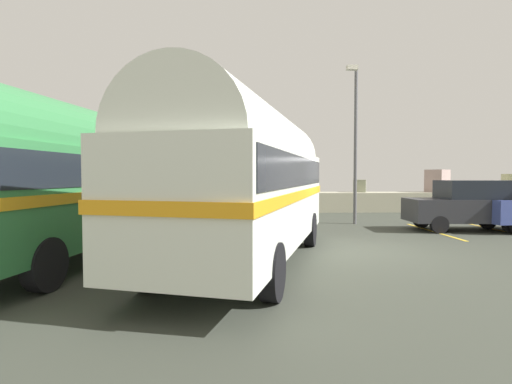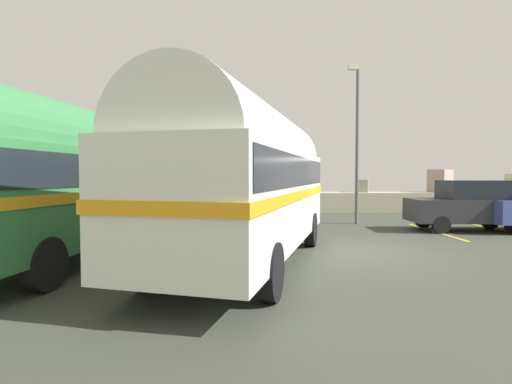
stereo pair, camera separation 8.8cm
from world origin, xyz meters
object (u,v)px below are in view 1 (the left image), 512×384
(second_coach, at_px, (74,176))
(parked_car_nearest, at_px, (466,205))
(vintage_coach, at_px, (249,176))
(lamp_post, at_px, (355,137))

(second_coach, bearing_deg, parked_car_nearest, 30.46)
(vintage_coach, xyz_separation_m, parked_car_nearest, (8.13, 5.24, -1.08))
(second_coach, height_order, parked_car_nearest, second_coach)
(vintage_coach, relative_size, second_coach, 1.00)
(vintage_coach, bearing_deg, second_coach, -171.65)
(parked_car_nearest, relative_size, lamp_post, 0.64)
(second_coach, distance_m, parked_car_nearest, 13.26)
(parked_car_nearest, bearing_deg, second_coach, 112.63)
(vintage_coach, relative_size, parked_car_nearest, 2.14)
(vintage_coach, bearing_deg, lamp_post, 74.64)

